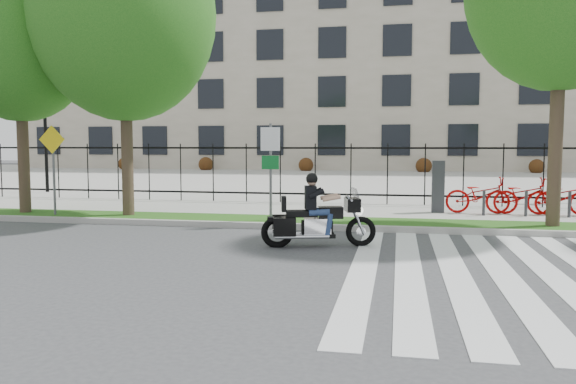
# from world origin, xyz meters

# --- Properties ---
(ground) EXTENTS (120.00, 120.00, 0.00)m
(ground) POSITION_xyz_m (0.00, 0.00, 0.00)
(ground) COLOR #3B3B3D
(ground) RESTS_ON ground
(curb) EXTENTS (60.00, 0.20, 0.15)m
(curb) POSITION_xyz_m (0.00, 4.10, 0.07)
(curb) COLOR #9B9892
(curb) RESTS_ON ground
(grass_verge) EXTENTS (60.00, 1.50, 0.15)m
(grass_verge) POSITION_xyz_m (0.00, 4.95, 0.07)
(grass_verge) COLOR #224E13
(grass_verge) RESTS_ON ground
(sidewalk) EXTENTS (60.00, 3.50, 0.15)m
(sidewalk) POSITION_xyz_m (0.00, 7.45, 0.07)
(sidewalk) COLOR #A4A299
(sidewalk) RESTS_ON ground
(plaza) EXTENTS (80.00, 34.00, 0.10)m
(plaza) POSITION_xyz_m (0.00, 25.00, 0.05)
(plaza) COLOR #A4A299
(plaza) RESTS_ON ground
(crosswalk_stripes) EXTENTS (5.70, 8.00, 0.01)m
(crosswalk_stripes) POSITION_xyz_m (4.83, 0.00, 0.01)
(crosswalk_stripes) COLOR silver
(crosswalk_stripes) RESTS_ON ground
(iron_fence) EXTENTS (30.00, 0.06, 2.00)m
(iron_fence) POSITION_xyz_m (0.00, 9.20, 1.15)
(iron_fence) COLOR black
(iron_fence) RESTS_ON sidewalk
(office_building) EXTENTS (60.00, 21.90, 20.15)m
(office_building) POSITION_xyz_m (0.00, 44.92, 9.97)
(office_building) COLOR #9F9480
(office_building) RESTS_ON ground
(lamp_post_left) EXTENTS (1.06, 0.70, 4.25)m
(lamp_post_left) POSITION_xyz_m (-12.00, 12.00, 3.21)
(lamp_post_left) COLOR black
(lamp_post_left) RESTS_ON ground
(street_tree_0) EXTENTS (4.14, 4.14, 7.38)m
(street_tree_0) POSITION_xyz_m (-7.89, 4.95, 5.13)
(street_tree_0) COLOR #3D2C21
(street_tree_0) RESTS_ON grass_verge
(street_tree_1) EXTENTS (5.00, 5.00, 8.35)m
(street_tree_1) POSITION_xyz_m (-4.65, 4.95, 5.61)
(street_tree_1) COLOR #3D2C21
(street_tree_1) RESTS_ON grass_verge
(sign_pole_regulatory) EXTENTS (0.50, 0.09, 2.50)m
(sign_pole_regulatory) POSITION_xyz_m (-0.48, 4.58, 1.74)
(sign_pole_regulatory) COLOR #59595B
(sign_pole_regulatory) RESTS_ON grass_verge
(sign_pole_warning) EXTENTS (0.78, 0.09, 2.49)m
(sign_pole_warning) POSITION_xyz_m (-6.70, 4.58, 1.74)
(sign_pole_warning) COLOR #59595B
(sign_pole_warning) RESTS_ON grass_verge
(motorcycle_rider) EXTENTS (2.34, 1.03, 1.84)m
(motorcycle_rider) POSITION_xyz_m (1.15, 1.86, 0.61)
(motorcycle_rider) COLOR black
(motorcycle_rider) RESTS_ON ground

